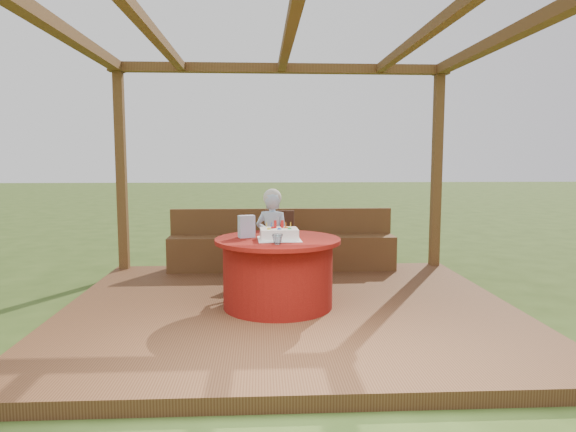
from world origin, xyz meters
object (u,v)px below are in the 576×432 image
object	(u,v)px
table	(278,272)
chair	(278,242)
elderly_woman	(272,236)
birthday_cake	(279,234)
gift_bag	(246,226)
drinking_glass	(277,239)
bench	(282,249)

from	to	relation	value
table	chair	size ratio (longest dim) A/B	1.49
table	elderly_woman	xyz separation A→B (m)	(-0.03, 0.88, 0.23)
table	birthday_cake	world-z (taller)	birthday_cake
gift_bag	drinking_glass	size ratio (longest dim) A/B	2.17
bench	elderly_woman	xyz separation A→B (m)	(-0.15, -0.88, 0.32)
table	gift_bag	xyz separation A→B (m)	(-0.31, 0.08, 0.45)
bench	elderly_woman	bearing A→B (deg)	-99.66
gift_bag	elderly_woman	bearing A→B (deg)	53.04
table	bench	bearing A→B (deg)	86.19
table	drinking_glass	distance (m)	0.52
chair	birthday_cake	world-z (taller)	birthday_cake
chair	elderly_woman	size ratio (longest dim) A/B	0.74
elderly_woman	birthday_cake	distance (m)	0.97
elderly_woman	drinking_glass	world-z (taller)	elderly_woman
gift_bag	table	bearing A→B (deg)	-32.09
bench	gift_bag	bearing A→B (deg)	-104.27
chair	table	bearing A→B (deg)	-91.82
bench	gift_bag	xyz separation A→B (m)	(-0.43, -1.68, 0.54)
birthday_cake	drinking_glass	bearing A→B (deg)	-95.07
bench	drinking_glass	size ratio (longest dim) A/B	29.44
chair	drinking_glass	xyz separation A→B (m)	(-0.06, -1.62, 0.29)
bench	chair	size ratio (longest dim) A/B	3.60
chair	gift_bag	distance (m)	1.28
table	gift_bag	bearing A→B (deg)	165.77
gift_bag	birthday_cake	bearing A→B (deg)	-43.21
elderly_woman	table	bearing A→B (deg)	-87.91
table	birthday_cake	xyz separation A→B (m)	(0.01, -0.07, 0.40)
bench	table	distance (m)	1.76
chair	drinking_glass	size ratio (longest dim) A/B	8.17
table	drinking_glass	xyz separation A→B (m)	(-0.01, -0.35, 0.39)
bench	gift_bag	distance (m)	1.81
table	chair	xyz separation A→B (m)	(0.04, 1.26, 0.10)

